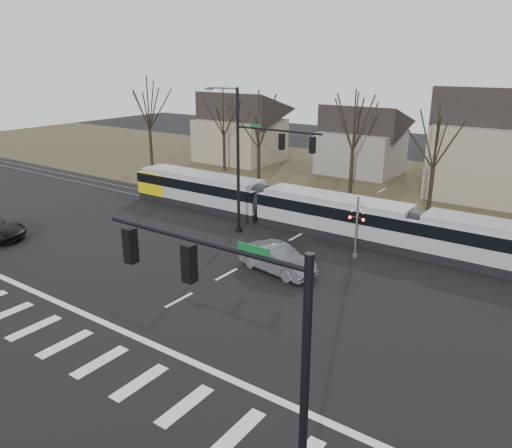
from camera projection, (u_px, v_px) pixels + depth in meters
The scene contains 15 objects.
ground at pixel (151, 315), 24.54m from camera, with size 140.00×140.00×0.00m, color black.
grass_verge at pixel (390, 186), 49.36m from camera, with size 140.00×28.00×0.01m, color #38331E.
crosswalk at pixel (82, 352), 21.44m from camera, with size 27.00×2.60×0.01m.
stop_line at pixel (122, 331), 23.14m from camera, with size 28.00×0.35×0.01m, color silver.
lane_dashes at pixel (310, 229), 36.95m from camera, with size 0.18×30.00×0.01m.
rail_pair at pixel (309, 229), 36.78m from camera, with size 90.00×1.52×0.06m.
tram at pixel (333, 213), 35.49m from camera, with size 37.31×2.77×2.83m.
sedan at pixel (277, 259), 29.34m from camera, with size 5.14×2.50×1.62m, color #53575A.
signal_pole_near_right at pixel (241, 341), 12.73m from camera, with size 6.72×0.44×8.00m.
signal_pole_far at pixel (257, 157), 33.75m from camera, with size 9.28×0.44×10.20m.
rail_crossing_signal at pixel (356, 229), 31.13m from camera, with size 1.08×0.36×4.00m.
tree_row at pixel (391, 146), 42.03m from camera, with size 59.20×7.20×10.00m.
house_a at pixel (240, 124), 60.44m from camera, with size 9.72×8.64×8.60m.
house_b at pixel (362, 137), 53.94m from camera, with size 8.64×7.56×7.65m.
house_c at pixel (498, 140), 43.56m from camera, with size 10.80×8.64×10.10m.
Camera 1 is at (16.84, -14.88, 12.02)m, focal length 35.00 mm.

